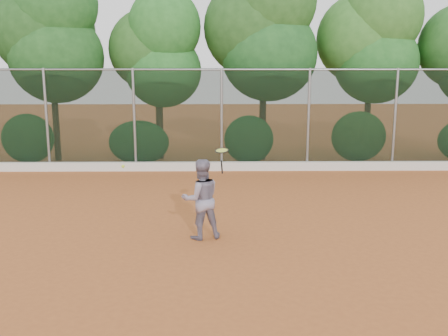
{
  "coord_description": "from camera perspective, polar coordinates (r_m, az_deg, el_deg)",
  "views": [
    {
      "loc": [
        -0.15,
        -10.16,
        3.48
      ],
      "look_at": [
        0.0,
        1.0,
        1.25
      ],
      "focal_mm": 40.0,
      "sensor_mm": 36.0,
      "label": 1
    }
  ],
  "objects": [
    {
      "name": "foliage_backdrop",
      "position": [
        19.16,
        -2.03,
        14.05
      ],
      "size": [
        23.7,
        3.63,
        7.55
      ],
      "color": "#402718",
      "rests_on": "ground"
    },
    {
      "name": "tennis_ball_in_flight",
      "position": [
        10.04,
        -11.46,
        0.19
      ],
      "size": [
        0.07,
        0.07,
        0.07
      ],
      "color": "#C0E433",
      "rests_on": "ground"
    },
    {
      "name": "chainlink_fence",
      "position": [
        17.23,
        -0.28,
        5.9
      ],
      "size": [
        24.09,
        0.09,
        3.5
      ],
      "color": "black",
      "rests_on": "ground"
    },
    {
      "name": "ground",
      "position": [
        10.74,
        0.07,
        -7.61
      ],
      "size": [
        80.0,
        80.0,
        0.0
      ],
      "primitive_type": "plane",
      "color": "#A55627",
      "rests_on": "ground"
    },
    {
      "name": "concrete_curb",
      "position": [
        17.3,
        -0.27,
        0.2
      ],
      "size": [
        24.0,
        0.2,
        0.3
      ],
      "primitive_type": "cube",
      "color": "silver",
      "rests_on": "ground"
    },
    {
      "name": "tennis_racket",
      "position": [
        10.01,
        -0.25,
        1.79
      ],
      "size": [
        0.36,
        0.35,
        0.53
      ],
      "color": "black",
      "rests_on": "ground"
    },
    {
      "name": "tennis_player",
      "position": [
        10.3,
        -2.64,
        -3.57
      ],
      "size": [
        0.96,
        0.83,
        1.67
      ],
      "primitive_type": "imported",
      "rotation": [
        0.0,
        0.0,
        3.42
      ],
      "color": "gray",
      "rests_on": "ground"
    }
  ]
}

